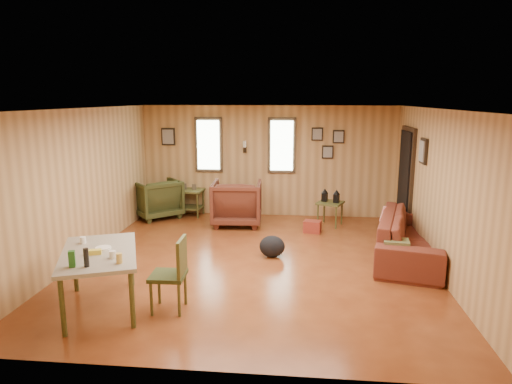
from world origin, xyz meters
The scene contains 11 objects.
room centered at (0.17, 0.27, 1.21)m, with size 5.54×6.04×2.44m.
sofa centered at (2.53, 0.45, 0.48)m, with size 2.44×0.71×0.95m, color maroon.
recliner_brown centered at (-0.57, 2.12, 0.50)m, with size 0.98×0.91×1.00m, color #522518.
recliner_green centered at (-2.38, 2.52, 0.46)m, with size 0.90×0.84×0.92m, color #363C1B.
end_table centered at (-1.70, 2.75, 0.40)m, with size 0.61×0.56×0.72m.
side_table centered at (1.33, 2.24, 0.52)m, with size 0.62×0.62×0.76m.
cooler centered at (0.96, 1.71, 0.12)m, with size 0.37×0.29×0.23m.
backpack centered at (0.28, 0.25, 0.18)m, with size 0.50×0.44×0.36m.
sofa_pillows centered at (2.19, 0.28, 0.49)m, with size 0.49×1.56×0.32m.
dining_table centered at (-1.69, -1.82, 0.67)m, with size 1.32×1.65×0.94m.
dining_chair centered at (-0.78, -1.78, 0.51)m, with size 0.43×0.43×0.92m.
Camera 1 is at (0.73, -6.84, 2.56)m, focal length 32.00 mm.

